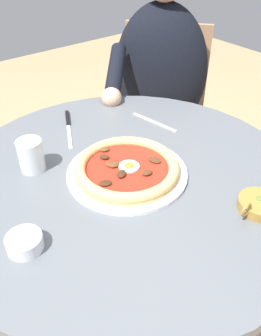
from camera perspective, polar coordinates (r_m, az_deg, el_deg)
name	(u,v)px	position (r m, az deg, el deg)	size (l,w,h in m)	color
ground_plane	(128,327)	(1.47, -0.37, -24.35)	(6.00, 6.00, 0.02)	tan
dining_table	(127,216)	(0.99, -0.51, -7.80)	(0.92, 0.92, 0.73)	#565B60
pizza_on_plate	(128,169)	(0.89, -0.42, -0.13)	(0.30, 0.30, 0.04)	white
water_glass	(31,157)	(0.93, -15.75, 1.69)	(0.06, 0.06, 0.08)	silver
steak_knife	(68,123)	(1.12, -10.06, 7.15)	(0.11, 0.20, 0.01)	silver
ramekin_capers	(25,242)	(0.74, -16.78, -11.42)	(0.07, 0.07, 0.03)	white
olive_pan	(260,204)	(0.84, 20.16, -5.56)	(0.12, 0.10, 0.05)	olive
fork_utensil	(154,122)	(1.12, 3.87, 7.42)	(0.04, 0.17, 0.00)	#BCBCC1
diner_person	(158,117)	(1.58, 4.43, 8.28)	(0.58, 0.44, 1.17)	#282833
cafe_chair_diner	(162,104)	(1.72, 5.12, 10.29)	(0.62, 0.62, 0.86)	#957050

